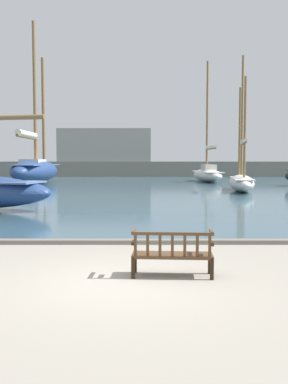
# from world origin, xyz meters

# --- Properties ---
(ground_plane) EXTENTS (160.00, 160.00, 0.00)m
(ground_plane) POSITION_xyz_m (0.00, 0.00, 0.00)
(ground_plane) COLOR gray
(harbor_water) EXTENTS (100.00, 80.00, 0.08)m
(harbor_water) POSITION_xyz_m (0.00, 44.00, 0.04)
(harbor_water) COLOR #385666
(harbor_water) RESTS_ON ground
(quay_edge_kerb) EXTENTS (40.00, 0.30, 0.12)m
(quay_edge_kerb) POSITION_xyz_m (0.00, 3.85, 0.06)
(quay_edge_kerb) COLOR slate
(quay_edge_kerb) RESTS_ON ground
(park_bench) EXTENTS (1.63, 0.62, 0.92)m
(park_bench) POSITION_xyz_m (0.98, 0.48, 0.47)
(park_bench) COLOR black
(park_bench) RESTS_ON ground
(sailboat_distant_harbor) EXTENTS (3.85, 12.04, 16.30)m
(sailboat_distant_harbor) POSITION_xyz_m (-10.72, 35.88, 1.59)
(sailboat_distant_harbor) COLOR navy
(sailboat_distant_harbor) RESTS_ON harbor_water
(sailboat_outer_starboard) EXTENTS (3.08, 9.26, 12.88)m
(sailboat_outer_starboard) POSITION_xyz_m (7.26, 38.27, 1.00)
(sailboat_outer_starboard) COLOR silver
(sailboat_outer_starboard) RESTS_ON harbor_water
(sailboat_far_port) EXTENTS (2.70, 7.53, 9.89)m
(sailboat_far_port) POSITION_xyz_m (7.61, 23.59, 0.91)
(sailboat_far_port) COLOR silver
(sailboat_far_port) RESTS_ON harbor_water
(far_breakwater) EXTENTS (47.37, 2.40, 6.95)m
(far_breakwater) POSITION_xyz_m (-1.75, 53.88, 2.27)
(far_breakwater) COLOR slate
(far_breakwater) RESTS_ON ground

